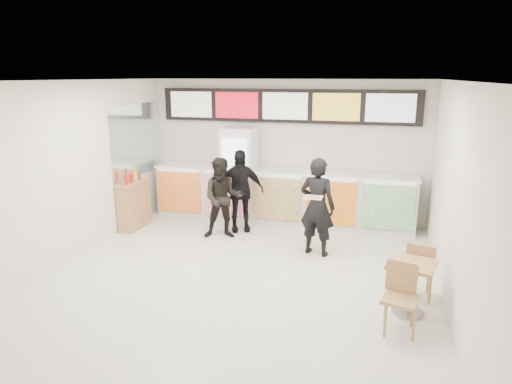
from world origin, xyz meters
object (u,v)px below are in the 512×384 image
at_px(condiment_ledge, 134,205).
at_px(service_counter, 281,196).
at_px(drinks_fridge, 239,174).
at_px(customer_mid, 239,191).
at_px(customer_left, 223,198).
at_px(cafe_table, 410,278).
at_px(customer_main, 317,207).

bearing_deg(condiment_ledge, service_counter, 23.26).
xyz_separation_m(drinks_fridge, customer_mid, (0.26, -0.79, -0.17)).
bearing_deg(customer_left, cafe_table, -50.03).
distance_m(service_counter, condiment_ledge, 3.07).
xyz_separation_m(drinks_fridge, condiment_ledge, (-1.89, -1.23, -0.51)).
height_order(service_counter, drinks_fridge, drinks_fridge).
bearing_deg(cafe_table, condiment_ledge, 172.15).
distance_m(drinks_fridge, customer_main, 2.54).
bearing_deg(cafe_table, customer_mid, 155.01).
height_order(service_counter, customer_mid, customer_mid).
distance_m(customer_left, customer_mid, 0.52).
height_order(service_counter, condiment_ledge, condiment_ledge).
height_order(service_counter, cafe_table, service_counter).
height_order(drinks_fridge, customer_left, drinks_fridge).
xyz_separation_m(service_counter, customer_mid, (-0.68, -0.78, 0.26)).
bearing_deg(service_counter, customer_left, -124.42).
bearing_deg(condiment_ledge, customer_main, -6.04).
height_order(customer_main, condiment_ledge, customer_main).
height_order(customer_mid, condiment_ledge, customer_mid).
bearing_deg(customer_main, cafe_table, 143.77).
bearing_deg(customer_main, condiment_ledge, 7.33).
xyz_separation_m(customer_left, cafe_table, (3.36, -2.11, -0.29)).
xyz_separation_m(customer_mid, cafe_table, (3.18, -2.59, -0.33)).
height_order(customer_main, customer_left, customer_main).
bearing_deg(drinks_fridge, cafe_table, -44.59).
bearing_deg(customer_main, service_counter, -44.71).
height_order(customer_left, condiment_ledge, customer_left).
xyz_separation_m(service_counter, customer_main, (1.01, -1.62, 0.29)).
relative_size(service_counter, customer_mid, 3.34).
distance_m(drinks_fridge, customer_left, 1.30).
bearing_deg(condiment_ledge, customer_mid, 11.53).
relative_size(service_counter, condiment_ledge, 4.81).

